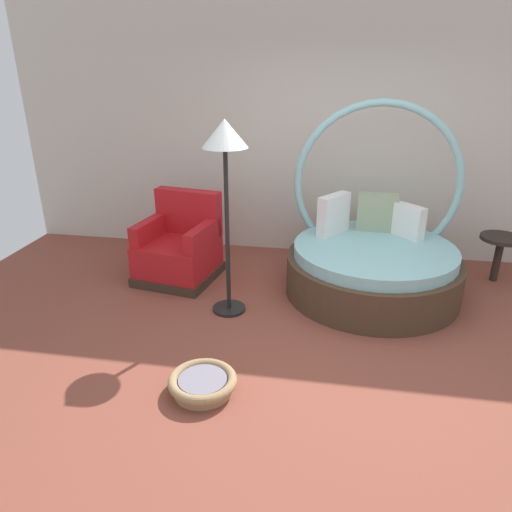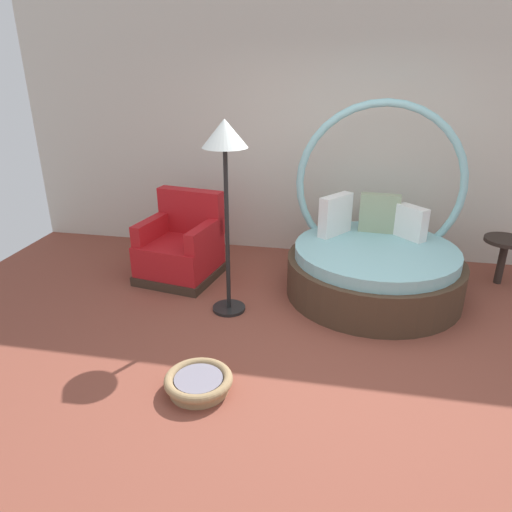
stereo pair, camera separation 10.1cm
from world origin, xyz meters
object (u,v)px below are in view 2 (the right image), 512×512
Objects in this scene: round_daybed at (374,258)px; floor_lamp at (225,153)px; red_armchair at (182,248)px; pet_basket at (199,382)px; side_table at (505,247)px.

round_daybed reaches higher than floor_lamp.
red_armchair reaches higher than pet_basket.
side_table is at bearing 41.68° from pet_basket.
red_armchair is 1.84× the size of pet_basket.
pet_basket is at bearing -86.31° from floor_lamp.
round_daybed is 3.77× the size of pet_basket.
round_daybed reaches higher than pet_basket.
floor_lamp reaches higher than pet_basket.
round_daybed is at bearing -161.47° from side_table.
floor_lamp reaches higher than red_armchair.
pet_basket is 3.60m from side_table.
round_daybed reaches higher than side_table.
round_daybed is 3.70× the size of side_table.
side_table is at bearing 18.53° from round_daybed.
floor_lamp is (-0.08, 1.23, 1.46)m from pet_basket.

